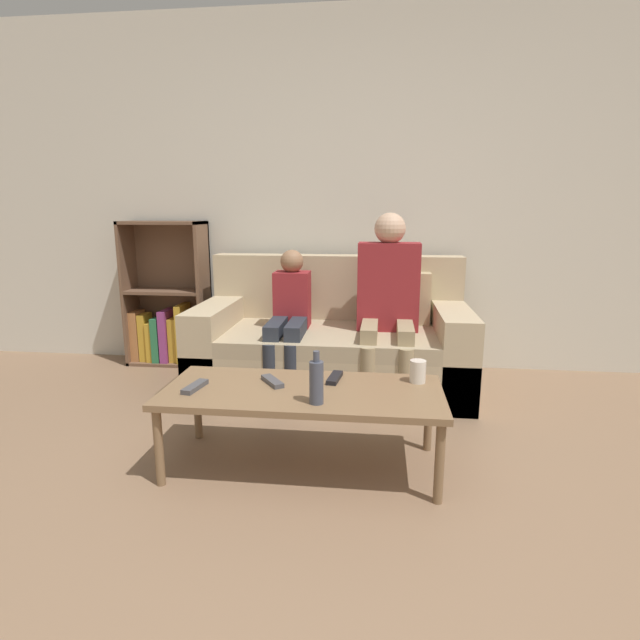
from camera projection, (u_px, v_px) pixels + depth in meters
name	position (u px, v px, depth m)	size (l,w,h in m)	color
ground_plane	(308.00, 616.00, 1.49)	(22.00, 22.00, 0.00)	#84664C
wall_back	(355.00, 195.00, 3.72)	(12.00, 0.06, 2.60)	beige
couch	(333.00, 345.00, 3.43)	(1.80, 0.91, 0.87)	tan
bookshelf	(168.00, 312.00, 3.92)	(0.62, 0.28, 1.11)	brown
coffee_table	(303.00, 396.00, 2.29)	(1.28, 0.55, 0.38)	brown
person_adult	(388.00, 293.00, 3.22)	(0.40, 0.63, 1.17)	#9E8966
person_child	(289.00, 314.00, 3.27)	(0.24, 0.63, 0.93)	#282D38
cup_near	(418.00, 371.00, 2.36)	(0.08, 0.08, 0.11)	silver
tv_remote_0	(335.00, 378.00, 2.40)	(0.07, 0.17, 0.02)	black
tv_remote_1	(195.00, 387.00, 2.28)	(0.08, 0.18, 0.02)	#47474C
tv_remote_2	(272.00, 381.00, 2.35)	(0.14, 0.17, 0.02)	#47474C
bottle	(316.00, 381.00, 2.09)	(0.06, 0.06, 0.23)	#424756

